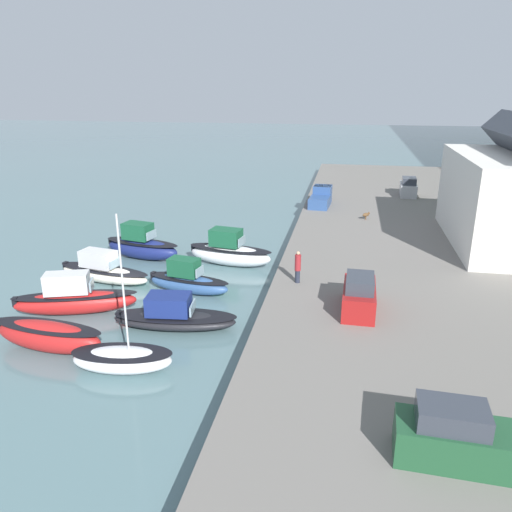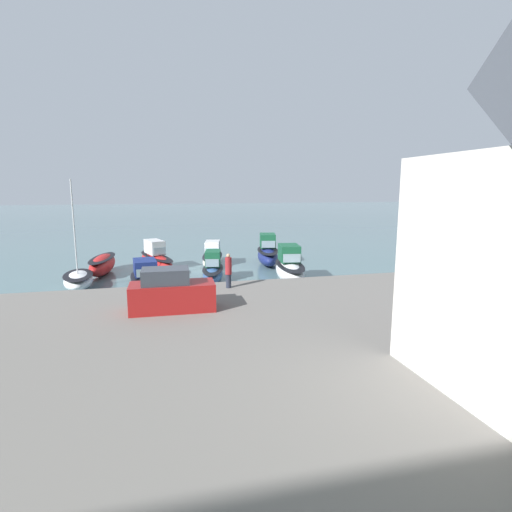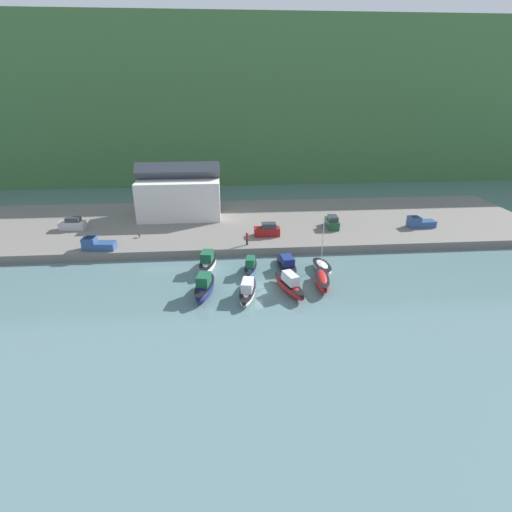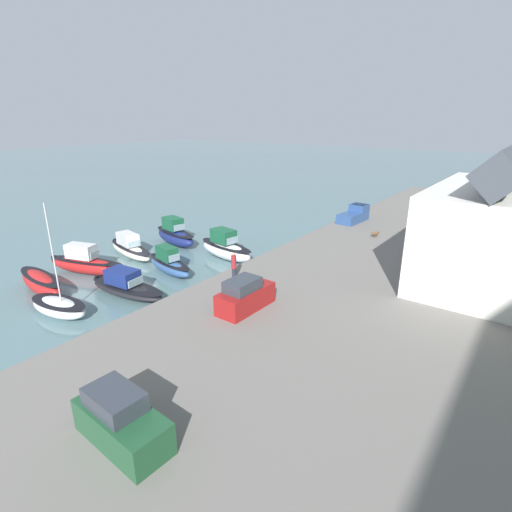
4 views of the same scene
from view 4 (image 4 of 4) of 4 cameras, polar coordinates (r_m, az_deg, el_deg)
ground_plane at (r=39.84m, az=-16.54°, el=-0.96°), size 320.00×320.00×0.00m
quay_promenade at (r=26.17m, az=18.09°, el=-10.50°), size 105.70×27.56×1.29m
harbor_clubhouse at (r=34.78m, az=31.20°, el=3.10°), size 15.22×9.10×10.21m
moored_boat_0 at (r=39.21m, az=-4.37°, el=1.15°), size 3.13×7.07×2.91m
moored_boat_1 at (r=36.32m, az=-12.31°, el=-1.07°), size 2.66×6.15×2.44m
moored_boat_2 at (r=32.82m, az=-18.07°, el=-4.14°), size 2.99×7.44×2.06m
moored_boat_3 at (r=31.41m, az=-26.34°, el=-6.49°), size 2.71×5.29×8.05m
moored_boat_4 at (r=44.35m, az=-11.51°, el=3.00°), size 3.30×6.89×2.98m
moored_boat_5 at (r=41.82m, az=-17.55°, el=1.08°), size 3.22×7.61×2.31m
moored_boat_6 at (r=38.47m, az=-23.18°, el=-0.91°), size 4.00×7.73×2.68m
moored_boat_7 at (r=35.73m, az=-28.38°, el=-3.39°), size 2.36×6.59×1.67m
parked_car_0 at (r=17.32m, az=-18.73°, el=-21.39°), size 2.01×4.29×2.16m
parked_car_1 at (r=26.09m, az=-1.59°, el=-5.71°), size 4.24×1.88×2.16m
parked_car_2 at (r=53.52m, az=26.42°, el=5.36°), size 4.28×2.01×2.16m
pickup_truck_0 at (r=49.86m, az=13.95°, el=5.80°), size 4.86×2.30×1.90m
person_on_quay at (r=30.84m, az=-3.18°, el=-1.33°), size 0.40×0.40×2.14m
dog_on_quay at (r=43.41m, az=16.71°, el=3.10°), size 0.75×0.80×0.68m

